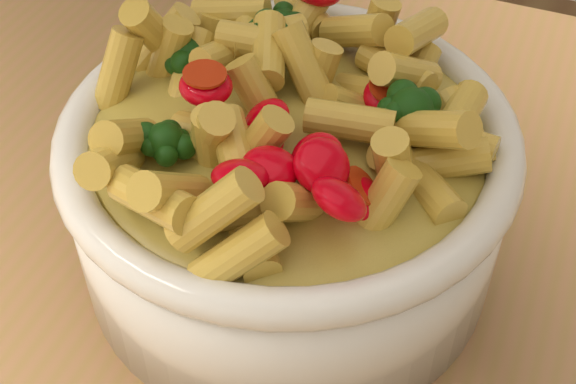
% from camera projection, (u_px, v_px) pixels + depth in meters
% --- Properties ---
extents(serving_bowl, '(0.24, 0.24, 0.10)m').
position_uv_depth(serving_bowl, '(288.00, 190.00, 0.44)').
color(serving_bowl, white).
rests_on(serving_bowl, table).
extents(pasta_salad, '(0.19, 0.19, 0.04)m').
position_uv_depth(pasta_salad, '(288.00, 98.00, 0.39)').
color(pasta_salad, '#F3BD4C').
rests_on(pasta_salad, serving_bowl).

